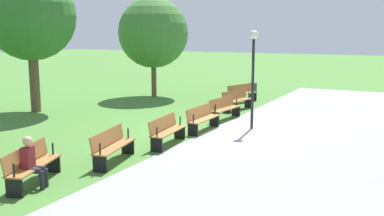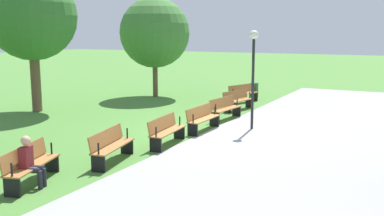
{
  "view_description": "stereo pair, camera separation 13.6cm",
  "coord_description": "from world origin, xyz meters",
  "px_view_note": "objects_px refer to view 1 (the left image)",
  "views": [
    {
      "loc": [
        13.73,
        6.58,
        3.47
      ],
      "look_at": [
        0.0,
        -0.49,
        0.8
      ],
      "focal_mm": 40.65,
      "sensor_mm": 36.0,
      "label": 1
    },
    {
      "loc": [
        13.66,
        6.7,
        3.47
      ],
      "look_at": [
        0.0,
        -0.49,
        0.8
      ],
      "focal_mm": 40.65,
      "sensor_mm": 36.0,
      "label": 2
    }
  ],
  "objects_px": {
    "bench_3": "(202,118)",
    "tree_2": "(30,16)",
    "bench_6": "(32,164)",
    "person_seated": "(32,161)",
    "bench_1": "(237,100)",
    "bench_2": "(224,108)",
    "lamp_post": "(253,60)",
    "bench_5": "(112,145)",
    "trash_bin": "(253,90)",
    "tree_1": "(153,33)",
    "bench_0": "(242,93)",
    "bench_4": "(167,130)"
  },
  "relations": [
    {
      "from": "bench_1",
      "to": "tree_1",
      "type": "relative_size",
      "value": 0.36
    },
    {
      "from": "bench_1",
      "to": "bench_3",
      "type": "bearing_deg",
      "value": 18.21
    },
    {
      "from": "tree_2",
      "to": "bench_6",
      "type": "bearing_deg",
      "value": 46.27
    },
    {
      "from": "bench_4",
      "to": "tree_1",
      "type": "height_order",
      "value": "tree_1"
    },
    {
      "from": "bench_3",
      "to": "tree_1",
      "type": "height_order",
      "value": "tree_1"
    },
    {
      "from": "trash_bin",
      "to": "bench_5",
      "type": "bearing_deg",
      "value": 2.84
    },
    {
      "from": "bench_6",
      "to": "tree_2",
      "type": "distance_m",
      "value": 10.69
    },
    {
      "from": "tree_2",
      "to": "bench_4",
      "type": "bearing_deg",
      "value": 73.57
    },
    {
      "from": "bench_1",
      "to": "tree_1",
      "type": "height_order",
      "value": "tree_1"
    },
    {
      "from": "bench_4",
      "to": "tree_1",
      "type": "bearing_deg",
      "value": -151.8
    },
    {
      "from": "bench_2",
      "to": "bench_6",
      "type": "bearing_deg",
      "value": 0.04
    },
    {
      "from": "bench_2",
      "to": "tree_2",
      "type": "xyz_separation_m",
      "value": [
        2.19,
        -8.21,
        3.71
      ]
    },
    {
      "from": "tree_1",
      "to": "person_seated",
      "type": "bearing_deg",
      "value": 21.18
    },
    {
      "from": "person_seated",
      "to": "lamp_post",
      "type": "height_order",
      "value": "lamp_post"
    },
    {
      "from": "trash_bin",
      "to": "person_seated",
      "type": "bearing_deg",
      "value": 0.97
    },
    {
      "from": "tree_1",
      "to": "trash_bin",
      "type": "height_order",
      "value": "tree_1"
    },
    {
      "from": "bench_4",
      "to": "bench_1",
      "type": "bearing_deg",
      "value": 176.94
    },
    {
      "from": "bench_1",
      "to": "bench_2",
      "type": "relative_size",
      "value": 1.01
    },
    {
      "from": "bench_5",
      "to": "trash_bin",
      "type": "relative_size",
      "value": 2.41
    },
    {
      "from": "bench_1",
      "to": "bench_6",
      "type": "height_order",
      "value": "same"
    },
    {
      "from": "bench_1",
      "to": "bench_3",
      "type": "xyz_separation_m",
      "value": [
        4.59,
        0.49,
        0.0
      ]
    },
    {
      "from": "bench_4",
      "to": "bench_6",
      "type": "height_order",
      "value": "same"
    },
    {
      "from": "bench_0",
      "to": "tree_1",
      "type": "relative_size",
      "value": 0.36
    },
    {
      "from": "bench_5",
      "to": "trash_bin",
      "type": "bearing_deg",
      "value": 170.68
    },
    {
      "from": "person_seated",
      "to": "tree_2",
      "type": "xyz_separation_m",
      "value": [
        -7.11,
        -7.46,
        3.55
      ]
    },
    {
      "from": "bench_6",
      "to": "trash_bin",
      "type": "bearing_deg",
      "value": 161.96
    },
    {
      "from": "bench_5",
      "to": "trash_bin",
      "type": "height_order",
      "value": "bench_5"
    },
    {
      "from": "tree_1",
      "to": "tree_2",
      "type": "relative_size",
      "value": 0.87
    },
    {
      "from": "bench_6",
      "to": "tree_2",
      "type": "xyz_separation_m",
      "value": [
        -6.93,
        -7.25,
        3.71
      ]
    },
    {
      "from": "bench_2",
      "to": "lamp_post",
      "type": "relative_size",
      "value": 0.54
    },
    {
      "from": "bench_3",
      "to": "person_seated",
      "type": "bearing_deg",
      "value": -7.15
    },
    {
      "from": "bench_0",
      "to": "bench_3",
      "type": "height_order",
      "value": "same"
    },
    {
      "from": "bench_3",
      "to": "bench_4",
      "type": "xyz_separation_m",
      "value": [
        2.31,
        -0.12,
        0.0
      ]
    },
    {
      "from": "bench_2",
      "to": "bench_4",
      "type": "height_order",
      "value": "same"
    },
    {
      "from": "tree_1",
      "to": "bench_6",
      "type": "bearing_deg",
      "value": 20.65
    },
    {
      "from": "bench_3",
      "to": "bench_6",
      "type": "distance_m",
      "value": 6.9
    },
    {
      "from": "tree_2",
      "to": "trash_bin",
      "type": "xyz_separation_m",
      "value": [
        -8.54,
        7.19,
        -3.79
      ]
    },
    {
      "from": "bench_1",
      "to": "tree_1",
      "type": "xyz_separation_m",
      "value": [
        -1.85,
        -5.6,
        3.0
      ]
    },
    {
      "from": "bench_3",
      "to": "tree_2",
      "type": "relative_size",
      "value": 0.31
    },
    {
      "from": "bench_3",
      "to": "tree_2",
      "type": "height_order",
      "value": "tree_2"
    },
    {
      "from": "bench_0",
      "to": "bench_3",
      "type": "distance_m",
      "value": 6.9
    },
    {
      "from": "bench_6",
      "to": "tree_2",
      "type": "height_order",
      "value": "tree_2"
    },
    {
      "from": "person_seated",
      "to": "tree_1",
      "type": "xyz_separation_m",
      "value": [
        -13.43,
        -5.21,
        2.84
      ]
    },
    {
      "from": "bench_3",
      "to": "bench_6",
      "type": "xyz_separation_m",
      "value": [
        6.82,
        -1.09,
        0.0
      ]
    },
    {
      "from": "bench_6",
      "to": "trash_bin",
      "type": "xyz_separation_m",
      "value": [
        -15.47,
        -0.06,
        -0.08
      ]
    },
    {
      "from": "bench_6",
      "to": "person_seated",
      "type": "height_order",
      "value": "person_seated"
    },
    {
      "from": "bench_3",
      "to": "person_seated",
      "type": "distance_m",
      "value": 7.05
    },
    {
      "from": "bench_5",
      "to": "tree_2",
      "type": "xyz_separation_m",
      "value": [
        -4.7,
        -7.85,
        3.71
      ]
    },
    {
      "from": "bench_0",
      "to": "bench_4",
      "type": "height_order",
      "value": "same"
    },
    {
      "from": "bench_0",
      "to": "bench_1",
      "type": "relative_size",
      "value": 1.0
    }
  ]
}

